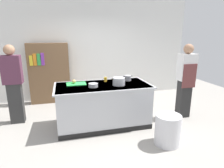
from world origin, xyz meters
The scene contains 13 objects.
ground_plane centered at (0.00, 0.00, 0.00)m, with size 10.00×10.00×0.00m, color #9E9991.
back_wall centered at (0.00, 2.10, 1.50)m, with size 6.40×0.12×3.00m, color white.
counter_island centered at (0.00, 0.00, 0.47)m, with size 1.98×0.98×0.90m.
cutting_board centered at (-0.53, 0.17, 0.91)m, with size 0.40×0.28×0.02m, color green.
onion centered at (-0.58, 0.19, 0.96)m, with size 0.08×0.08×0.08m, color tan.
stock_pot centered at (0.31, -0.11, 0.98)m, with size 0.32×0.25×0.16m.
sauce_pan centered at (0.62, 0.22, 0.96)m, with size 0.22×0.16×0.12m.
mixing_bowl centered at (-0.22, -0.12, 0.94)m, with size 0.19×0.19×0.08m, color #B7BABF.
juice_cup centered at (0.11, 0.26, 0.95)m, with size 0.07×0.07×0.10m, color yellow.
trash_bin centered at (0.95, -1.03, 0.28)m, with size 0.45×0.45×0.55m, color silver.
person_chef centered at (1.93, -0.07, 0.91)m, with size 0.38×0.25×1.72m.
person_guest centered at (-1.83, 0.60, 0.91)m, with size 0.38×0.24×1.72m.
bookshelf centered at (-1.17, 1.80, 0.85)m, with size 1.10×0.31×1.70m.
Camera 1 is at (-0.76, -3.66, 1.90)m, focal length 29.71 mm.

